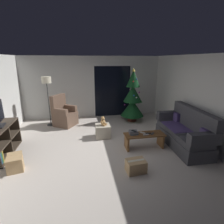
{
  "coord_description": "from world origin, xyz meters",
  "views": [
    {
      "loc": [
        -0.46,
        -4.15,
        2.35
      ],
      "look_at": [
        0.4,
        0.7,
        0.85
      ],
      "focal_mm": 27.7,
      "sensor_mm": 36.0,
      "label": 1
    }
  ],
  "objects": [
    {
      "name": "remote_graphite",
      "position": [
        1.38,
        -0.1,
        0.42
      ],
      "size": [
        0.14,
        0.14,
        0.02
      ],
      "primitive_type": "cube",
      "rotation": [
        0.0,
        0.0,
        2.39
      ],
      "color": "#333338",
      "rests_on": "coffee_table"
    },
    {
      "name": "wall_right",
      "position": [
        2.86,
        0.0,
        1.25
      ],
      "size": [
        0.12,
        6.0,
        2.5
      ],
      "primitive_type": "cube",
      "color": "silver",
      "rests_on": "ground"
    },
    {
      "name": "ground_plane",
      "position": [
        0.0,
        0.0,
        0.0
      ],
      "size": [
        7.0,
        7.0,
        0.0
      ],
      "primitive_type": "plane",
      "color": "#BCB2A8"
    },
    {
      "name": "book_stack",
      "position": [
        0.86,
        -0.02,
        0.46
      ],
      "size": [
        0.26,
        0.21,
        0.1
      ],
      "color": "#285684",
      "rests_on": "coffee_table"
    },
    {
      "name": "wall_back",
      "position": [
        0.0,
        3.06,
        1.25
      ],
      "size": [
        5.72,
        0.12,
        2.5
      ],
      "primitive_type": "cube",
      "color": "silver",
      "rests_on": "ground"
    },
    {
      "name": "cardboard_box_taped_mid_floor",
      "position": [
        0.62,
        -1.05,
        0.14
      ],
      "size": [
        0.43,
        0.34,
        0.27
      ],
      "color": "tan",
      "rests_on": "ground"
    },
    {
      "name": "media_shelf",
      "position": [
        -2.53,
        0.2,
        0.36
      ],
      "size": [
        0.4,
        1.4,
        0.76
      ],
      "color": "#382D23",
      "rests_on": "ground"
    },
    {
      "name": "christmas_tree",
      "position": [
        1.47,
        2.14,
        0.91
      ],
      "size": [
        0.9,
        0.9,
        2.05
      ],
      "color": "#4C1E19",
      "rests_on": "ground"
    },
    {
      "name": "cardboard_box_open_near_shelf",
      "position": [
        -1.97,
        -0.58,
        0.17
      ],
      "size": [
        0.39,
        0.48,
        0.37
      ],
      "color": "tan",
      "rests_on": "ground"
    },
    {
      "name": "patio_door_frame",
      "position": [
        0.82,
        2.99,
        1.1
      ],
      "size": [
        1.6,
        0.02,
        2.2
      ],
      "primitive_type": "cube",
      "color": "silver",
      "rests_on": "ground"
    },
    {
      "name": "patio_door_glass",
      "position": [
        0.82,
        2.97,
        1.05
      ],
      "size": [
        1.5,
        0.02,
        2.1
      ],
      "primitive_type": "cube",
      "color": "black",
      "rests_on": "ground"
    },
    {
      "name": "remote_silver",
      "position": [
        1.18,
        -0.13,
        0.42
      ],
      "size": [
        0.16,
        0.05,
        0.02
      ],
      "primitive_type": "cube",
      "rotation": [
        0.0,
        0.0,
        1.62
      ],
      "color": "#ADADB2",
      "rests_on": "coffee_table"
    },
    {
      "name": "couch",
      "position": [
        2.32,
        -0.13,
        0.4
      ],
      "size": [
        0.83,
        1.96,
        1.08
      ],
      "color": "#3D3D42",
      "rests_on": "ground"
    },
    {
      "name": "teddy_bear_honey",
      "position": [
        0.14,
        0.82,
        0.52
      ],
      "size": [
        0.22,
        0.21,
        0.29
      ],
      "color": "tan",
      "rests_on": "ottoman"
    },
    {
      "name": "coffee_table",
      "position": [
        1.17,
        -0.05,
        0.27
      ],
      "size": [
        1.1,
        0.4,
        0.41
      ],
      "color": "brown",
      "rests_on": "ground"
    },
    {
      "name": "ottoman",
      "position": [
        0.13,
        0.83,
        0.2
      ],
      "size": [
        0.44,
        0.44,
        0.4
      ],
      "primitive_type": "cube",
      "color": "#B2A893",
      "rests_on": "ground"
    },
    {
      "name": "armchair",
      "position": [
        -1.15,
        2.12,
        0.4
      ],
      "size": [
        0.95,
        0.95,
        1.13
      ],
      "color": "brown",
      "rests_on": "ground"
    },
    {
      "name": "cell_phone",
      "position": [
        0.87,
        -0.04,
        0.52
      ],
      "size": [
        0.14,
        0.16,
        0.01
      ],
      "primitive_type": "cube",
      "rotation": [
        0.0,
        0.0,
        0.57
      ],
      "color": "black",
      "rests_on": "book_stack"
    },
    {
      "name": "floor_lamp",
      "position": [
        -1.65,
        2.22,
        1.51
      ],
      "size": [
        0.32,
        0.32,
        1.78
      ],
      "color": "#2D2D30",
      "rests_on": "ground"
    },
    {
      "name": "remote_white",
      "position": [
        1.13,
        -0.0,
        0.42
      ],
      "size": [
        0.15,
        0.13,
        0.02
      ],
      "primitive_type": "cube",
      "rotation": [
        0.0,
        0.0,
        0.87
      ],
      "color": "silver",
      "rests_on": "coffee_table"
    },
    {
      "name": "remote_black",
      "position": [
        1.27,
        -0.06,
        0.42
      ],
      "size": [
        0.16,
        0.07,
        0.02
      ],
      "primitive_type": "cube",
      "rotation": [
        0.0,
        0.0,
        4.57
      ],
      "color": "black",
      "rests_on": "coffee_table"
    }
  ]
}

